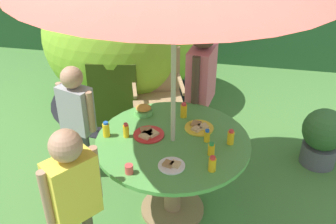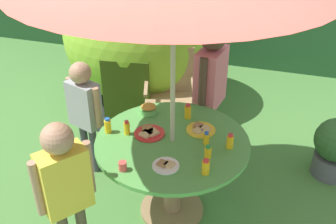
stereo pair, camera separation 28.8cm
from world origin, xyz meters
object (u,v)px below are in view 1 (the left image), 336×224
(child_in_yellow_shirt, at_px, (73,188))
(juice_bottle_back_edge, at_px, (184,111))
(child_in_grey_shirt, at_px, (76,109))
(dome_tent, at_px, (121,37))
(plate_far_right, at_px, (148,134))
(wooden_chair, at_px, (157,90))
(juice_bottle_near_right, at_px, (207,136))
(plate_near_left, at_px, (172,165))
(cup_near, at_px, (129,169))
(child_in_pink_shirt, at_px, (201,76))
(potted_plant, at_px, (323,136))
(garden_table, at_px, (173,159))
(juice_bottle_mid_right, at_px, (106,130))
(juice_bottle_mid_left, at_px, (231,137))
(juice_bottle_center_front, at_px, (212,164))
(plate_center_back, at_px, (199,127))
(snack_bowl, at_px, (144,110))
(juice_bottle_far_left, at_px, (126,131))
(juice_bottle_front_edge, at_px, (211,149))

(child_in_yellow_shirt, height_order, juice_bottle_back_edge, child_in_yellow_shirt)
(child_in_grey_shirt, bearing_deg, child_in_yellow_shirt, -49.76)
(dome_tent, relative_size, plate_far_right, 8.80)
(wooden_chair, bearing_deg, dome_tent, 113.54)
(juice_bottle_near_right, bearing_deg, plate_near_left, -120.94)
(wooden_chair, xyz_separation_m, cup_near, (0.16, -1.64, 0.25))
(child_in_pink_shirt, xyz_separation_m, cup_near, (-0.35, -1.27, -0.14))
(dome_tent, bearing_deg, potted_plant, -30.43)
(potted_plant, xyz_separation_m, cup_near, (-1.55, -1.37, 0.46))
(plate_near_left, bearing_deg, plate_far_right, 125.57)
(plate_near_left, bearing_deg, garden_table, 98.42)
(child_in_grey_shirt, relative_size, juice_bottle_mid_right, 8.90)
(child_in_pink_shirt, height_order, juice_bottle_mid_left, child_in_pink_shirt)
(garden_table, xyz_separation_m, juice_bottle_back_edge, (0.03, 0.35, 0.25))
(garden_table, height_order, wooden_chair, wooden_chair)
(juice_bottle_mid_left, relative_size, cup_near, 1.80)
(potted_plant, bearing_deg, juice_bottle_center_front, -128.81)
(potted_plant, xyz_separation_m, plate_near_left, (-1.28, -1.24, 0.43))
(child_in_yellow_shirt, relative_size, juice_bottle_back_edge, 9.28)
(juice_bottle_center_front, height_order, juice_bottle_mid_left, juice_bottle_mid_left)
(plate_center_back, bearing_deg, juice_bottle_mid_right, -161.09)
(juice_bottle_mid_right, xyz_separation_m, juice_bottle_back_edge, (0.55, 0.40, 0.00))
(wooden_chair, distance_m, snack_bowl, 0.90)
(dome_tent, distance_m, juice_bottle_mid_left, 2.28)
(plate_near_left, distance_m, juice_bottle_mid_left, 0.53)
(child_in_yellow_shirt, height_order, plate_far_right, child_in_yellow_shirt)
(juice_bottle_back_edge, bearing_deg, plate_center_back, -45.95)
(cup_near, bearing_deg, dome_tent, 107.76)
(juice_bottle_near_right, xyz_separation_m, cup_near, (-0.49, -0.48, -0.02))
(juice_bottle_center_front, bearing_deg, juice_bottle_near_right, 101.69)
(wooden_chair, distance_m, plate_near_left, 1.59)
(dome_tent, relative_size, child_in_yellow_shirt, 1.76)
(dome_tent, relative_size, juice_bottle_far_left, 17.67)
(child_in_grey_shirt, relative_size, plate_center_back, 4.84)
(juice_bottle_near_right, height_order, juice_bottle_center_front, juice_bottle_center_front)
(juice_bottle_front_edge, bearing_deg, juice_bottle_center_front, -82.71)
(dome_tent, height_order, cup_near, dome_tent)
(potted_plant, bearing_deg, snack_bowl, -160.38)
(garden_table, distance_m, wooden_chair, 1.26)
(child_in_yellow_shirt, xyz_separation_m, plate_far_right, (0.33, 0.73, -0.03))
(plate_near_left, relative_size, juice_bottle_mid_right, 1.51)
(child_in_pink_shirt, relative_size, cup_near, 21.18)
(plate_near_left, relative_size, juice_bottle_front_edge, 1.86)
(plate_far_right, relative_size, juice_bottle_mid_right, 1.91)
(potted_plant, xyz_separation_m, child_in_grey_shirt, (-2.25, -0.61, 0.41))
(dome_tent, xyz_separation_m, snack_bowl, (0.64, -1.50, -0.06))
(plate_near_left, xyz_separation_m, juice_bottle_center_front, (0.28, 0.01, 0.05))
(juice_bottle_far_left, bearing_deg, juice_bottle_center_front, -22.44)
(juice_bottle_front_edge, bearing_deg, juice_bottle_mid_right, 173.98)
(juice_bottle_mid_right, distance_m, juice_bottle_front_edge, 0.84)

